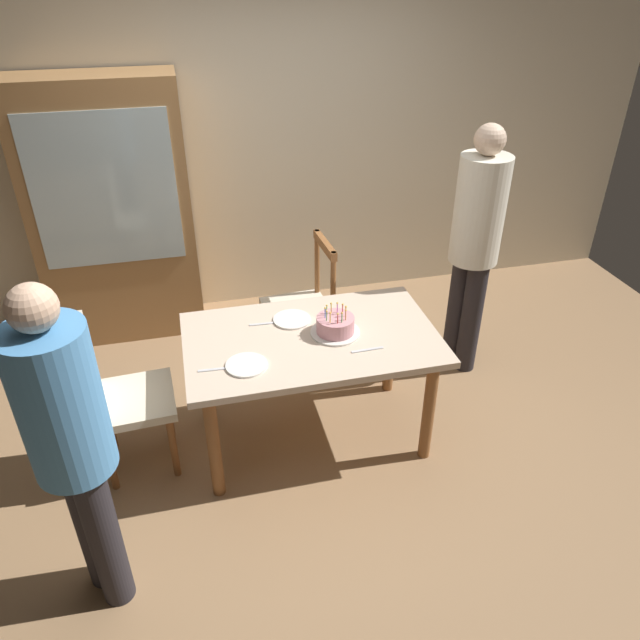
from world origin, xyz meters
TOP-DOWN VIEW (x-y plane):
  - ground at (0.00, 0.00)m, footprint 6.40×6.40m
  - back_wall at (0.00, 1.85)m, footprint 6.40×0.10m
  - dining_table at (0.00, 0.00)m, footprint 1.41×0.85m
  - birthday_cake at (0.14, -0.00)m, footprint 0.28×0.28m
  - plate_near_celebrant at (-0.39, -0.19)m, footprint 0.22×0.22m
  - plate_far_side at (-0.07, 0.19)m, footprint 0.22×0.22m
  - fork_near_celebrant at (-0.55, -0.19)m, footprint 0.18×0.03m
  - fork_far_side at (-0.23, 0.19)m, footprint 0.18×0.03m
  - fork_near_guest at (0.26, -0.20)m, footprint 0.18×0.02m
  - chair_spindle_back at (0.10, 0.75)m, footprint 0.47×0.47m
  - chair_upholstered at (-1.09, 0.02)m, footprint 0.47×0.47m
  - person_celebrant at (-1.15, -0.78)m, footprint 0.32×0.32m
  - person_guest at (1.20, 0.50)m, footprint 0.32×0.32m
  - china_cabinet at (-1.10, 1.56)m, footprint 1.10×0.45m

SIDE VIEW (x-z plane):
  - ground at x=0.00m, z-range 0.00..0.00m
  - chair_spindle_back at x=0.10m, z-range -0.02..0.93m
  - chair_upholstered at x=-1.09m, z-range 0.06..1.01m
  - dining_table at x=0.00m, z-range 0.27..1.00m
  - fork_near_celebrant at x=-0.55m, z-range 0.73..0.74m
  - fork_far_side at x=-0.23m, z-range 0.73..0.74m
  - fork_near_guest at x=0.26m, z-range 0.73..0.74m
  - plate_near_celebrant at x=-0.39m, z-range 0.73..0.74m
  - plate_far_side at x=-0.07m, z-range 0.73..0.74m
  - birthday_cake at x=0.14m, z-range 0.69..0.86m
  - person_celebrant at x=-1.15m, z-range 0.11..1.73m
  - china_cabinet at x=-1.10m, z-range 0.00..1.90m
  - person_guest at x=1.20m, z-range 0.12..1.83m
  - back_wall at x=0.00m, z-range 0.00..2.60m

